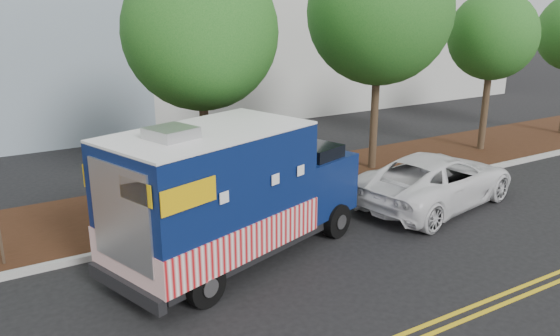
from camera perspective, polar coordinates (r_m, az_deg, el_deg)
ground at (r=13.05m, az=-4.26°, el=-8.80°), size 120.00×120.00×0.00m
curb at (r=14.18m, az=-6.82°, el=-6.36°), size 120.00×0.18×0.15m
mulch_strip at (r=15.99m, az=-9.91°, el=-3.73°), size 120.00×4.00×0.15m
tree_b at (r=15.29m, az=-8.30°, el=13.81°), size 4.22×4.22×6.98m
tree_c at (r=18.41m, az=10.37°, el=15.73°), size 4.68×4.68×7.69m
tree_d at (r=22.09m, az=21.35°, el=12.71°), size 3.25×3.25×6.08m
food_truck at (r=12.15m, az=-5.31°, el=-3.06°), size 6.75×4.15×3.36m
white_car at (r=16.34m, az=16.01°, el=-1.17°), size 5.81×3.51×1.51m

